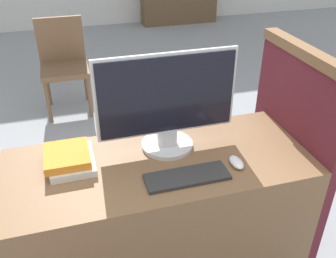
% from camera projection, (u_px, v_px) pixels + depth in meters
% --- Properties ---
extents(desk, '(1.40, 0.60, 0.78)m').
position_uv_depth(desk, '(160.00, 223.00, 1.90)').
color(desk, brown).
rests_on(desk, ground_plane).
extents(carrel_divider, '(0.07, 0.70, 1.22)m').
position_uv_depth(carrel_divider, '(288.00, 158.00, 1.99)').
color(carrel_divider, '#5B1E28').
rests_on(carrel_divider, ground_plane).
extents(monitor, '(0.65, 0.25, 0.47)m').
position_uv_depth(monitor, '(167.00, 103.00, 1.69)').
color(monitor, silver).
rests_on(monitor, desk).
extents(keyboard, '(0.36, 0.13, 0.02)m').
position_uv_depth(keyboard, '(187.00, 177.00, 1.59)').
color(keyboard, '#2D2D2D').
rests_on(keyboard, desk).
extents(mouse, '(0.05, 0.10, 0.03)m').
position_uv_depth(mouse, '(236.00, 162.00, 1.67)').
color(mouse, white).
rests_on(mouse, desk).
extents(book_stack, '(0.21, 0.25, 0.07)m').
position_uv_depth(book_stack, '(70.00, 158.00, 1.66)').
color(book_stack, silver).
rests_on(book_stack, desk).
extents(far_chair, '(0.44, 0.44, 0.88)m').
position_uv_depth(far_chair, '(63.00, 60.00, 3.58)').
color(far_chair, brown).
rests_on(far_chair, ground_plane).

